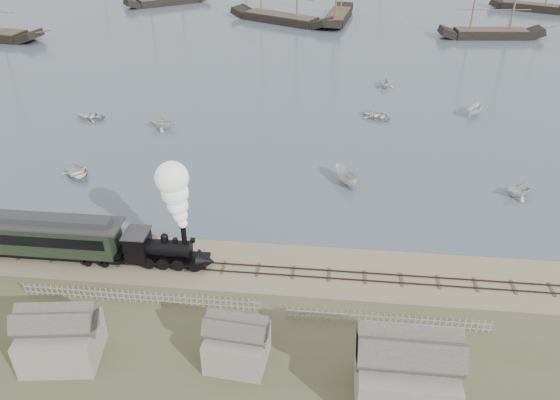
# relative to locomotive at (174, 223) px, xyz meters

# --- Properties ---
(ground) EXTENTS (600.00, 600.00, 0.00)m
(ground) POSITION_rel_locomotive_xyz_m (4.88, 2.00, -4.31)
(ground) COLOR tan
(ground) RESTS_ON ground
(rail_track) EXTENTS (120.00, 1.80, 0.16)m
(rail_track) POSITION_rel_locomotive_xyz_m (4.88, 0.00, -4.27)
(rail_track) COLOR #35251D
(rail_track) RESTS_ON ground
(picket_fence_west) EXTENTS (19.00, 0.10, 1.20)m
(picket_fence_west) POSITION_rel_locomotive_xyz_m (-1.62, -5.00, -4.31)
(picket_fence_west) COLOR gray
(picket_fence_west) RESTS_ON ground
(picket_fence_east) EXTENTS (15.00, 0.10, 1.20)m
(picket_fence_east) POSITION_rel_locomotive_xyz_m (17.38, -5.50, -4.31)
(picket_fence_east) COLOR gray
(picket_fence_east) RESTS_ON ground
(shed_left) EXTENTS (5.00, 4.00, 4.10)m
(shed_left) POSITION_rel_locomotive_xyz_m (-5.12, -11.00, -4.31)
(shed_left) COLOR gray
(shed_left) RESTS_ON ground
(shed_mid) EXTENTS (4.00, 3.50, 3.60)m
(shed_mid) POSITION_rel_locomotive_xyz_m (6.88, -10.00, -4.31)
(shed_mid) COLOR gray
(shed_mid) RESTS_ON ground
(shed_right) EXTENTS (6.00, 5.00, 5.10)m
(shed_right) POSITION_rel_locomotive_xyz_m (17.88, -12.00, -4.31)
(shed_right) COLOR gray
(shed_right) RESTS_ON ground
(locomotive) EXTENTS (7.50, 2.80, 9.34)m
(locomotive) POSITION_rel_locomotive_xyz_m (0.00, 0.00, 0.00)
(locomotive) COLOR black
(locomotive) RESTS_ON ground
(passenger_coach) EXTENTS (14.97, 2.89, 3.64)m
(passenger_coach) POSITION_rel_locomotive_xyz_m (-12.16, 0.00, -2.03)
(passenger_coach) COLOR black
(passenger_coach) RESTS_ON ground
(beached_dinghy) EXTENTS (3.11, 3.82, 0.70)m
(beached_dinghy) POSITION_rel_locomotive_xyz_m (-7.83, 2.28, -3.96)
(beached_dinghy) COLOR silver
(beached_dinghy) RESTS_ON ground
(rowboat_0) EXTENTS (5.05, 5.04, 0.86)m
(rowboat_0) POSITION_rel_locomotive_xyz_m (-15.20, 14.13, -3.82)
(rowboat_0) COLOR silver
(rowboat_0) RESTS_ON harbor_water
(rowboat_1) EXTENTS (3.12, 3.58, 1.84)m
(rowboat_1) POSITION_rel_locomotive_xyz_m (-9.66, 27.97, -3.33)
(rowboat_1) COLOR silver
(rowboat_1) RESTS_ON harbor_water
(rowboat_2) EXTENTS (4.33, 3.24, 1.58)m
(rowboat_2) POSITION_rel_locomotive_xyz_m (14.17, 15.77, -3.46)
(rowboat_2) COLOR silver
(rowboat_2) RESTS_ON harbor_water
(rowboat_3) EXTENTS (4.60, 4.95, 0.84)m
(rowboat_3) POSITION_rel_locomotive_xyz_m (18.50, 34.26, -3.83)
(rowboat_3) COLOR silver
(rowboat_3) RESTS_ON harbor_water
(rowboat_4) EXTENTS (3.53, 3.83, 1.68)m
(rowboat_4) POSITION_rel_locomotive_xyz_m (32.04, 14.93, -3.41)
(rowboat_4) COLOR silver
(rowboat_4) RESTS_ON harbor_water
(rowboat_5) EXTENTS (3.90, 3.45, 1.47)m
(rowboat_5) POSITION_rel_locomotive_xyz_m (31.77, 36.90, -3.52)
(rowboat_5) COLOR silver
(rowboat_5) RESTS_ON harbor_water
(rowboat_6) EXTENTS (3.36, 4.29, 0.81)m
(rowboat_6) POSITION_rel_locomotive_xyz_m (-20.37, 30.06, -3.85)
(rowboat_6) COLOR silver
(rowboat_6) RESTS_ON harbor_water
(rowboat_7) EXTENTS (3.53, 3.17, 1.65)m
(rowboat_7) POSITION_rel_locomotive_xyz_m (20.20, 47.17, -3.43)
(rowboat_7) COLOR silver
(rowboat_7) RESTS_ON harbor_water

